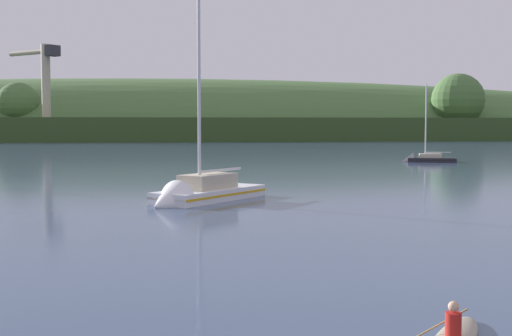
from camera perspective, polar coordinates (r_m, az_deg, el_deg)
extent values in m
cube|color=#314A21|center=(195.11, -3.20, 3.27)|extent=(501.06, 87.61, 5.84)
ellipsoid|color=#476B38|center=(216.92, -7.30, 2.52)|extent=(402.38, 100.45, 36.34)
sphere|color=#476B38|center=(187.54, -19.11, 5.09)|extent=(10.72, 10.72, 10.72)
sphere|color=#476B38|center=(201.25, 16.38, 5.44)|extent=(14.72, 14.72, 14.72)
cube|color=#4C4C51|center=(174.05, -16.92, 2.43)|extent=(6.66, 6.66, 2.00)
cylinder|color=#BCB293|center=(174.22, -16.99, 6.28)|extent=(2.14, 2.14, 21.42)
cylinder|color=#BCB293|center=(179.28, -18.23, 9.07)|extent=(11.13, 10.74, 1.18)
cube|color=#333338|center=(172.92, -16.50, 9.30)|extent=(3.73, 3.75, 2.57)
cube|color=#232328|center=(81.20, 14.31, 0.49)|extent=(5.83, 3.97, 0.98)
cone|color=#232328|center=(81.03, 12.42, 0.51)|extent=(2.01, 2.49, 2.16)
cube|color=black|center=(81.19, 14.32, 0.68)|extent=(5.84, 3.99, 0.10)
cube|color=#BCB299|center=(81.16, 14.23, 1.00)|extent=(2.80, 2.27, 0.46)
cylinder|color=silver|center=(81.03, 13.89, 3.81)|extent=(0.16, 0.16, 8.40)
cylinder|color=silver|center=(81.22, 14.85, 1.25)|extent=(2.70, 1.09, 0.13)
cube|color=white|center=(39.84, -3.84, -2.54)|extent=(7.26, 7.44, 1.18)
cone|color=white|center=(36.84, -7.45, -3.08)|extent=(3.19, 3.17, 2.56)
cube|color=gold|center=(39.81, -3.84, -2.13)|extent=(7.28, 7.46, 0.13)
cube|color=#BCB299|center=(39.59, -4.01, -1.11)|extent=(3.71, 3.77, 0.85)
cylinder|color=silver|center=(38.90, -4.74, 7.01)|extent=(0.19, 0.19, 11.98)
cylinder|color=silver|center=(40.55, -2.95, -0.18)|extent=(2.91, 3.04, 0.15)
cylinder|color=#B21E19|center=(14.51, 16.02, -12.48)|extent=(0.45, 0.45, 0.55)
sphere|color=tan|center=(14.40, 16.05, -10.97)|extent=(0.22, 0.22, 0.22)
cylinder|color=olive|center=(14.68, 14.68, -12.57)|extent=(1.03, 0.77, 0.89)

